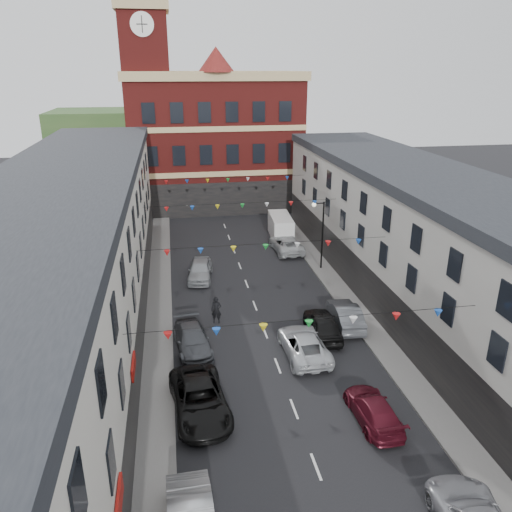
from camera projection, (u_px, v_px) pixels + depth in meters
ground at (278, 366)px, 29.12m from camera, size 160.00×160.00×0.00m
pavement_left at (158, 357)px, 29.85m from camera, size 1.80×64.00×0.15m
pavement_right at (376, 338)px, 32.03m from camera, size 1.80×64.00×0.15m
terrace_left at (57, 290)px, 26.30m from camera, size 8.40×56.00×10.70m
terrace_right at (466, 270)px, 30.20m from camera, size 8.40×56.00×9.70m
civic_building at (214, 139)px, 61.25m from camera, size 20.60×13.30×18.50m
clock_tower at (147, 81)px, 54.95m from camera, size 5.60×5.60×30.00m
distant_hill at (178, 140)px, 83.91m from camera, size 40.00×14.00×10.00m
street_lamp at (320, 226)px, 41.69m from camera, size 1.10×0.36×6.00m
car_left_c at (200, 399)px, 24.92m from camera, size 3.16×5.91×1.58m
car_left_d at (192, 340)px, 30.57m from camera, size 2.52×5.02×1.40m
car_left_e at (200, 270)px, 40.91m from camera, size 2.50×4.87×1.59m
car_right_c at (373, 409)px, 24.38m from camera, size 1.90×4.51×1.30m
car_right_d at (323, 324)px, 32.19m from camera, size 2.17×4.80×1.60m
car_right_e at (345, 315)px, 33.50m from camera, size 1.98×4.82×1.55m
car_right_f at (286, 244)px, 47.05m from camera, size 2.66×5.38×1.47m
moving_car at (304, 344)px, 30.03m from camera, size 2.50×5.27×1.45m
white_van at (281, 227)px, 50.88m from camera, size 2.32×5.28×2.28m
pedestrian at (216, 310)px, 33.75m from camera, size 0.77×0.60×1.89m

